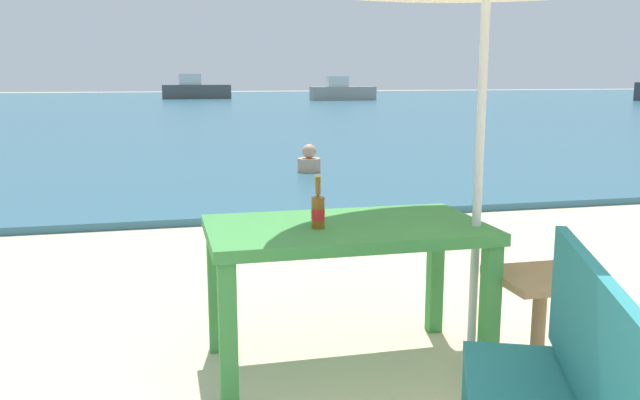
% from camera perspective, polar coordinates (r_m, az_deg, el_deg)
% --- Properties ---
extents(sea_water, '(120.00, 50.00, 0.08)m').
position_cam_1_polar(sea_water, '(31.77, -11.03, 7.76)').
color(sea_water, '#2D6075').
rests_on(sea_water, ground_plane).
extents(picnic_table_green, '(1.40, 0.80, 0.76)m').
position_cam_1_polar(picnic_table_green, '(3.44, 2.21, -3.82)').
color(picnic_table_green, '#3D8C42').
rests_on(picnic_table_green, ground_plane).
extents(beer_bottle_amber, '(0.07, 0.07, 0.26)m').
position_cam_1_polar(beer_bottle_amber, '(3.30, -0.17, -0.81)').
color(beer_bottle_amber, brown).
rests_on(beer_bottle_amber, picnic_table_green).
extents(side_table_wood, '(0.44, 0.44, 0.54)m').
position_cam_1_polar(side_table_wood, '(3.55, 18.06, -8.88)').
color(side_table_wood, '#9E7A51').
rests_on(side_table_wood, ground_plane).
extents(swimmer_person, '(0.34, 0.34, 0.41)m').
position_cam_1_polar(swimmer_person, '(10.00, -0.93, 3.32)').
color(swimmer_person, tan).
rests_on(swimmer_person, sea_water).
extents(boat_fishing_trawler, '(3.61, 0.99, 1.31)m').
position_cam_1_polar(boat_fishing_trawler, '(38.02, 1.88, 9.16)').
color(boat_fishing_trawler, gray).
rests_on(boat_fishing_trawler, sea_water).
extents(boat_cargo_ship, '(3.97, 1.08, 1.44)m').
position_cam_1_polar(boat_cargo_ship, '(40.88, -10.48, 9.15)').
color(boat_cargo_ship, '#4C4C4C').
rests_on(boat_cargo_ship, sea_water).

